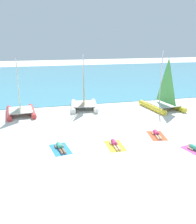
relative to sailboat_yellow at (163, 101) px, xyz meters
name	(u,v)px	position (x,y,z in m)	size (l,w,h in m)	color
ground_plane	(87,111)	(-7.56, 0.92, -0.85)	(120.00, 120.00, 0.00)	white
ocean_water	(61,77)	(-7.56, 23.47, -0.82)	(120.00, 40.00, 0.05)	#4C9EB7
sailboat_yellow	(163,101)	(0.00, 0.00, 0.00)	(3.28, 4.67, 5.70)	yellow
sailboat_white	(84,101)	(-7.62, 2.06, -0.04)	(3.26, 4.51, 5.40)	white
sailboat_red	(20,107)	(-13.73, 1.37, -0.08)	(2.86, 4.16, 5.16)	#CC3838
towel_leftmost	(60,149)	(-10.97, -7.07, -0.84)	(1.10, 1.90, 0.01)	#338CD8
sunbather_leftmost	(60,147)	(-10.98, -7.00, -0.72)	(0.64, 1.57, 0.30)	#3FB28C
towel_center_left	(115,146)	(-7.42, -7.44, -0.84)	(1.10, 1.90, 0.01)	yellow
sunbather_center_left	(115,144)	(-7.42, -7.37, -0.72)	(0.55, 1.56, 0.30)	#D83372
towel_center_right	(157,136)	(-3.91, -6.48, -0.84)	(1.10, 1.90, 0.01)	#EA5933
sunbather_center_right	(157,134)	(-3.89, -6.41, -0.72)	(0.69, 1.56, 0.30)	#D83372
sunbather_rightmost	(196,149)	(-2.66, -9.40, -0.72)	(0.72, 1.56, 0.30)	#3FB28C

